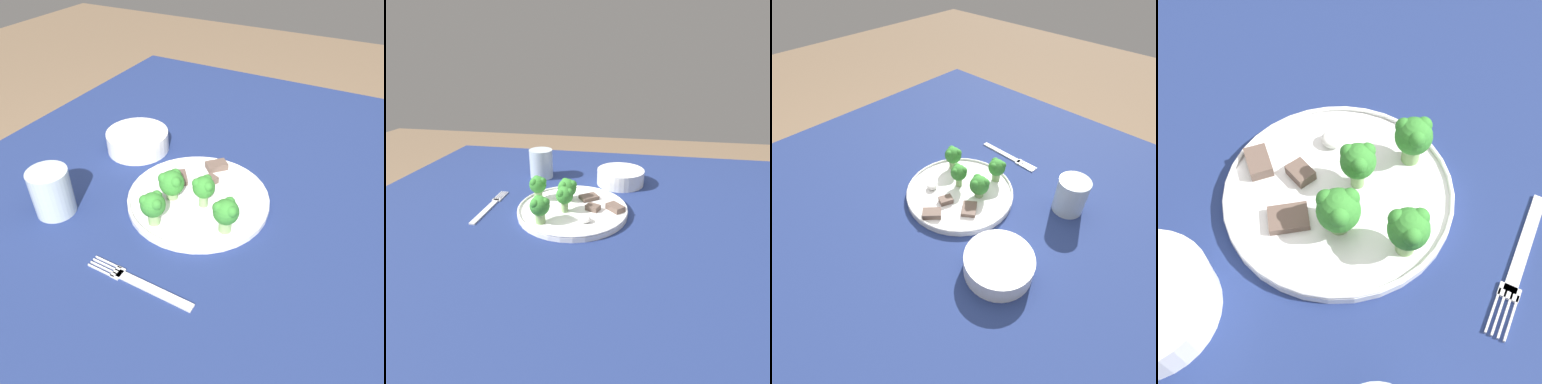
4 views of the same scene
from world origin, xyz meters
TOP-DOWN VIEW (x-y plane):
  - ground_plane at (0.00, 0.00)m, footprint 8.00×8.00m
  - table at (0.00, 0.00)m, footprint 1.33×1.19m
  - dinner_plate at (-0.04, 0.03)m, footprint 0.29×0.29m
  - fork at (-0.27, 0.02)m, footprint 0.02×0.20m
  - broccoli_floret_near_rim_left at (-0.06, 0.01)m, footprint 0.05×0.04m
  - broccoli_floret_center_left at (-0.10, -0.05)m, footprint 0.05×0.05m
  - broccoli_floret_back_left at (-0.15, 0.07)m, footprint 0.05×0.05m
  - broccoli_floret_front_left at (-0.07, 0.08)m, footprint 0.05×0.05m
  - meat_slice_front_slice at (0.01, 0.03)m, footprint 0.04×0.04m
  - meat_slice_middle_slice at (-0.01, 0.10)m, footprint 0.06×0.06m
  - meat_slice_rear_slice at (0.07, 0.04)m, footprint 0.05×0.05m
  - sauce_dollop at (-0.00, -0.03)m, footprint 0.03×0.03m

SIDE VIEW (x-z plane):
  - ground_plane at x=0.00m, z-range 0.00..0.00m
  - table at x=0.00m, z-range 0.30..1.07m
  - fork at x=-0.27m, z-range 0.77..0.78m
  - dinner_plate at x=-0.04m, z-range 0.77..0.79m
  - meat_slice_middle_slice at x=-0.01m, z-range 0.78..0.79m
  - meat_slice_front_slice at x=0.01m, z-range 0.78..0.80m
  - meat_slice_rear_slice at x=0.07m, z-range 0.78..0.80m
  - sauce_dollop at x=0.00m, z-range 0.78..0.80m
  - broccoli_floret_front_left at x=-0.07m, z-range 0.79..0.85m
  - broccoli_floret_back_left at x=-0.15m, z-range 0.79..0.86m
  - broccoli_floret_center_left at x=-0.10m, z-range 0.79..0.86m
  - broccoli_floret_near_rim_left at x=-0.06m, z-range 0.80..0.86m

